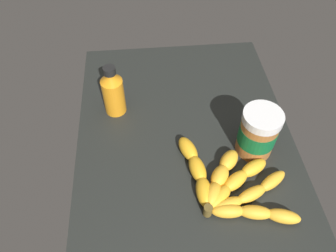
# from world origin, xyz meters

# --- Properties ---
(ground_plane) EXTENTS (0.89, 0.57, 0.05)m
(ground_plane) POSITION_xyz_m (0.00, 0.00, -0.02)
(ground_plane) COLOR black
(banana_bunch) EXTENTS (0.26, 0.26, 0.04)m
(banana_bunch) POSITION_xyz_m (-0.11, -0.08, 0.02)
(banana_bunch) COLOR gold
(banana_bunch) RESTS_ON ground_plane
(peanut_butter_jar) EXTENTS (0.10, 0.10, 0.13)m
(peanut_butter_jar) POSITION_xyz_m (-0.00, -0.17, 0.07)
(peanut_butter_jar) COLOR #9E602D
(peanut_butter_jar) RESTS_ON ground_plane
(honey_bottle) EXTENTS (0.06, 0.06, 0.15)m
(honey_bottle) POSITION_xyz_m (0.17, 0.18, 0.07)
(honey_bottle) COLOR orange
(honey_bottle) RESTS_ON ground_plane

